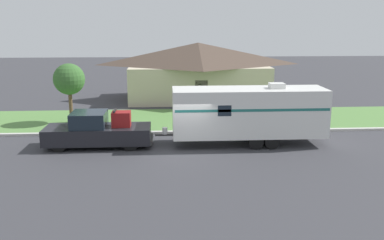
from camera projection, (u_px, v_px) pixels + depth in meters
ground_plane at (187, 151)px, 22.27m from camera, size 120.00×120.00×0.00m
curb_strip at (184, 132)px, 25.90m from camera, size 80.00×0.30×0.14m
lawn_strip at (182, 119)px, 29.46m from camera, size 80.00×7.00×0.03m
house_across_street at (198, 70)px, 36.78m from camera, size 12.49×7.58×4.84m
pickup_truck at (98, 131)px, 22.97m from camera, size 5.74×2.05×2.03m
travel_trailer at (249, 112)px, 23.24m from camera, size 9.24×2.36×3.37m
mailbox at (264, 112)px, 26.75m from camera, size 0.48×0.20×1.37m
tree_in_yard at (69, 79)px, 27.93m from camera, size 2.05×2.05×3.95m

